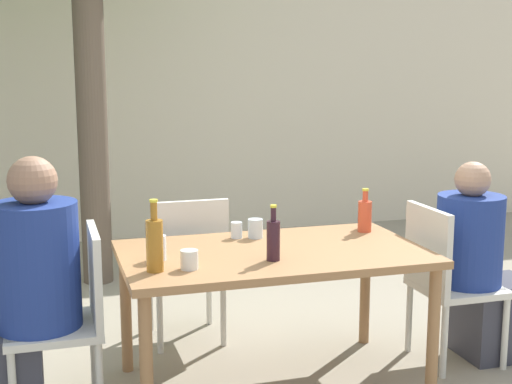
% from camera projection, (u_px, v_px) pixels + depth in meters
% --- Properties ---
extents(ground_plane, '(30.00, 30.00, 0.00)m').
position_uv_depth(ground_plane, '(272.00, 384.00, 3.76)').
color(ground_plane, gray).
extents(cafe_building_wall, '(10.00, 0.08, 2.80)m').
position_uv_depth(cafe_building_wall, '(160.00, 92.00, 6.80)').
color(cafe_building_wall, beige).
rests_on(cafe_building_wall, ground_plane).
extents(dining_table_front, '(1.54, 0.90, 0.73)m').
position_uv_depth(dining_table_front, '(273.00, 264.00, 3.64)').
color(dining_table_front, '#996B42').
rests_on(dining_table_front, ground_plane).
extents(patio_chair_0, '(0.44, 0.44, 0.90)m').
position_uv_depth(patio_chair_0, '(72.00, 311.00, 3.38)').
color(patio_chair_0, beige).
rests_on(patio_chair_0, ground_plane).
extents(patio_chair_1, '(0.44, 0.44, 0.90)m').
position_uv_depth(patio_chair_1, '(444.00, 275.00, 3.95)').
color(patio_chair_1, beige).
rests_on(patio_chair_1, ground_plane).
extents(patio_chair_2, '(0.44, 0.44, 0.90)m').
position_uv_depth(patio_chair_2, '(188.00, 262.00, 4.22)').
color(patio_chair_2, beige).
rests_on(patio_chair_2, ground_plane).
extents(person_seated_0, '(0.60, 0.39, 1.25)m').
position_uv_depth(person_seated_0, '(22.00, 302.00, 3.31)').
color(person_seated_0, '#383842').
rests_on(person_seated_0, ground_plane).
extents(person_seated_1, '(0.58, 0.37, 1.14)m').
position_uv_depth(person_seated_1, '(481.00, 271.00, 4.02)').
color(person_seated_1, '#383842').
rests_on(person_seated_1, ground_plane).
extents(soda_bottle_0, '(0.08, 0.08, 0.25)m').
position_uv_depth(soda_bottle_0, '(365.00, 215.00, 4.02)').
color(soda_bottle_0, '#DB4C2D').
rests_on(soda_bottle_0, dining_table_front).
extents(amber_bottle_1, '(0.08, 0.08, 0.33)m').
position_uv_depth(amber_bottle_1, '(155.00, 244.00, 3.23)').
color(amber_bottle_1, '#9E661E').
rests_on(amber_bottle_1, dining_table_front).
extents(wine_bottle_2, '(0.07, 0.07, 0.27)m').
position_uv_depth(wine_bottle_2, '(273.00, 239.00, 3.42)').
color(wine_bottle_2, '#331923').
rests_on(wine_bottle_2, dining_table_front).
extents(drinking_glass_0, '(0.08, 0.08, 0.12)m').
position_uv_depth(drinking_glass_0, '(158.00, 248.00, 3.44)').
color(drinking_glass_0, white).
rests_on(drinking_glass_0, dining_table_front).
extents(drinking_glass_1, '(0.06, 0.06, 0.09)m').
position_uv_depth(drinking_glass_1, '(237.00, 230.00, 3.88)').
color(drinking_glass_1, white).
rests_on(drinking_glass_1, dining_table_front).
extents(drinking_glass_2, '(0.07, 0.07, 0.13)m').
position_uv_depth(drinking_glass_2, '(366.00, 217.00, 4.11)').
color(drinking_glass_2, silver).
rests_on(drinking_glass_2, dining_table_front).
extents(drinking_glass_3, '(0.08, 0.08, 0.10)m').
position_uv_depth(drinking_glass_3, '(255.00, 228.00, 3.88)').
color(drinking_glass_3, silver).
rests_on(drinking_glass_3, dining_table_front).
extents(drinking_glass_4, '(0.08, 0.08, 0.09)m').
position_uv_depth(drinking_glass_4, '(189.00, 260.00, 3.28)').
color(drinking_glass_4, silver).
rests_on(drinking_glass_4, dining_table_front).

